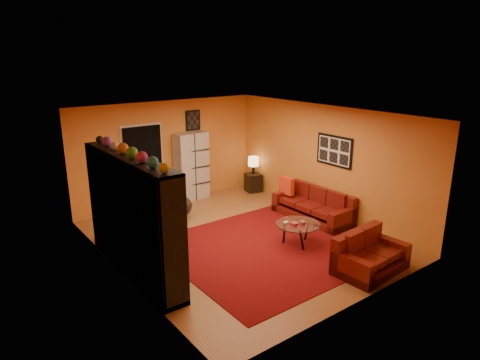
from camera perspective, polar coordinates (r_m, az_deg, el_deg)
floor at (r=9.00m, az=-0.17°, el=-7.85°), size 6.00×6.00×0.00m
ceiling at (r=8.27m, az=-0.18°, el=8.78°), size 6.00×6.00×0.00m
wall_back at (r=11.01m, az=-9.58°, el=3.66°), size 6.00×0.00×6.00m
wall_front at (r=6.53m, az=15.88°, el=-5.89°), size 6.00×0.00×6.00m
wall_left at (r=7.40m, az=-15.91°, el=-3.20°), size 0.00×6.00×6.00m
wall_right at (r=10.18m, az=11.18°, el=2.51°), size 0.00×6.00×6.00m
rug at (r=8.56m, az=3.22°, el=-9.19°), size 3.60×3.60×0.01m
doorway at (r=10.75m, az=-12.71°, el=1.62°), size 0.95×0.10×2.04m
wall_art_right at (r=9.91m, az=12.48°, el=3.83°), size 0.03×1.00×0.70m
wall_art_back at (r=11.22m, az=-6.29°, el=7.92°), size 0.42×0.03×0.52m
entertainment_unit at (r=7.56m, az=-14.18°, el=-4.66°), size 0.45×3.00×2.10m
tv at (r=7.54m, az=-13.59°, el=-5.17°), size 0.94×0.12×0.54m
sofa at (r=10.14m, az=9.93°, el=-3.46°), size 0.82×1.95×0.85m
loveseat at (r=8.01m, az=16.62°, el=-9.54°), size 1.38×0.88×0.85m
throw_pillow at (r=10.43m, az=6.23°, el=-0.76°), size 0.12×0.42×0.42m
coffee_table at (r=8.66m, az=7.72°, el=-6.09°), size 0.89×0.89×0.44m
storage_cabinet at (r=11.20m, az=-6.48°, el=1.82°), size 0.91×0.47×1.77m
bowl_chair at (r=9.99m, az=-8.47°, el=-3.54°), size 0.73×0.73×0.59m
side_table at (r=11.93m, az=1.77°, el=-0.33°), size 0.49×0.49×0.50m
table_lamp at (r=11.77m, az=1.80°, el=2.42°), size 0.29×0.29×0.48m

